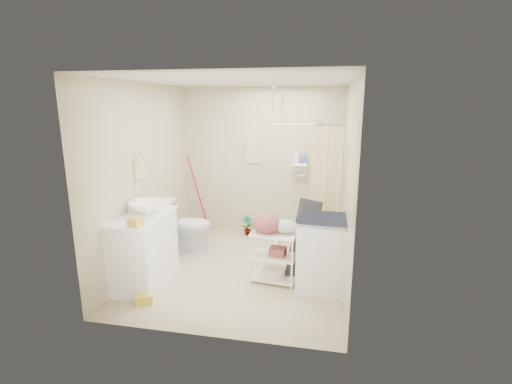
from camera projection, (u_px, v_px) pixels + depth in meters
floor at (242, 269)px, 5.31m from camera, size 3.20×3.20×0.00m
ceiling at (240, 80)px, 4.70m from camera, size 2.80×3.20×0.04m
wall_back at (262, 162)px, 6.53m from camera, size 2.80×0.04×2.60m
wall_front at (202, 214)px, 3.48m from camera, size 2.80×0.04×2.60m
wall_left at (145, 176)px, 5.27m from camera, size 0.04×3.20×2.60m
wall_right at (347, 185)px, 4.74m from camera, size 0.04×3.20×2.60m
vanity at (144, 249)px, 4.82m from camera, size 0.63×1.07×0.92m
sink at (147, 207)px, 4.79m from camera, size 0.59×0.59×0.16m
counter_basket at (136, 223)px, 4.29m from camera, size 0.19×0.17×0.09m
floor_basket at (144, 297)px, 4.40m from camera, size 0.35×0.32×0.15m
toilet at (186, 225)px, 5.90m from camera, size 0.85×0.51×0.84m
mop at (197, 194)px, 6.78m from camera, size 0.16×0.16×1.38m
potted_plant_a at (247, 225)px, 6.63m from camera, size 0.23×0.20×0.37m
potted_plant_b at (275, 227)px, 6.62m from camera, size 0.22×0.21×0.31m
hanging_towel at (253, 151)px, 6.49m from camera, size 0.28×0.03×0.42m
towel_ring at (139, 167)px, 5.03m from camera, size 0.04×0.22×0.34m
tp_holder at (152, 215)px, 5.44m from camera, size 0.08×0.12×0.14m
shower at (308, 185)px, 5.91m from camera, size 1.10×1.10×2.10m
shampoo_bottle_a at (297, 156)px, 6.29m from camera, size 0.10×0.10×0.24m
shampoo_bottle_b at (305, 159)px, 6.28m from camera, size 0.09×0.09×0.16m
washing_machine at (324, 253)px, 4.72m from camera, size 0.66×0.68×0.92m
laundry_rack at (274, 252)px, 4.87m from camera, size 0.63×0.42×0.81m
ironing_board at (304, 239)px, 4.96m from camera, size 0.32×0.11×1.10m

